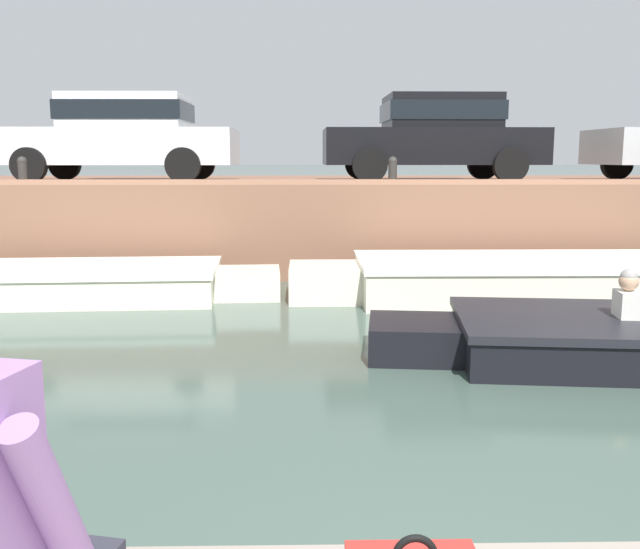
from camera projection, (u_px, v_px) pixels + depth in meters
ground_plane at (370, 364)px, 6.95m from camera, size 400.00×400.00×0.00m
far_quay_wall at (337, 218)px, 14.40m from camera, size 60.00×6.00×1.57m
far_wall_coping at (345, 182)px, 11.43m from camera, size 60.00×0.24×0.08m
boat_moored_west_cream at (69, 283)px, 10.14m from camera, size 5.62×2.08×0.47m
boat_moored_central_cream at (518, 279)px, 10.18m from camera, size 6.09×2.05×0.57m
car_left_inner_white at (122, 134)px, 12.89m from camera, size 4.23×1.99×1.54m
car_centre_black at (434, 134)px, 13.00m from camera, size 3.93×2.04×1.54m
mooring_bollard_west at (22, 169)px, 11.43m from camera, size 0.15×0.15×0.45m
mooring_bollard_mid at (393, 169)px, 11.54m from camera, size 0.15×0.15×0.45m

